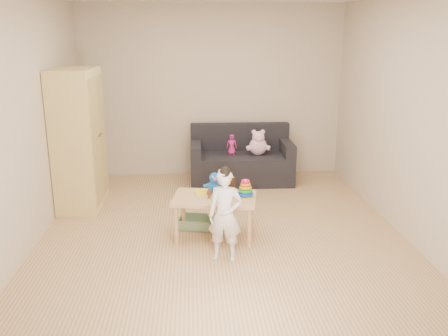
{
  "coord_description": "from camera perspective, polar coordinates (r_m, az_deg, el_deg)",
  "views": [
    {
      "loc": [
        -0.31,
        -5.04,
        2.16
      ],
      "look_at": [
        0.05,
        0.25,
        0.65
      ],
      "focal_mm": 38.0,
      "sensor_mm": 36.0,
      "label": 1
    }
  ],
  "objects": [
    {
      "name": "wooden_figure",
      "position": [
        5.06,
        -1.79,
        -3.03
      ],
      "size": [
        0.05,
        0.04,
        0.11
      ],
      "primitive_type": null,
      "rotation": [
        0.0,
        0.0,
        -0.09
      ],
      "color": "brown",
      "rests_on": "play_table"
    },
    {
      "name": "pink_bear",
      "position": [
        7.02,
        4.12,
        2.87
      ],
      "size": [
        0.31,
        0.27,
        0.32
      ],
      "primitive_type": null,
      "rotation": [
        0.0,
        0.0,
        -0.13
      ],
      "color": "#FFBBDE",
      "rests_on": "sofa"
    },
    {
      "name": "blue_plush",
      "position": [
        5.17,
        -1.12,
        -1.8
      ],
      "size": [
        0.22,
        0.18,
        0.25
      ],
      "primitive_type": null,
      "rotation": [
        0.0,
        0.0,
        0.09
      ],
      "color": "blue",
      "rests_on": "play_table"
    },
    {
      "name": "play_table",
      "position": [
        5.2,
        -1.13,
        -5.9
      ],
      "size": [
        0.96,
        0.69,
        0.47
      ],
      "primitive_type": "cube",
      "rotation": [
        0.0,
        0.0,
        -0.16
      ],
      "color": "tan",
      "rests_on": "ground"
    },
    {
      "name": "toddler",
      "position": [
        4.63,
        0.13,
        -5.83
      ],
      "size": [
        0.37,
        0.29,
        0.9
      ],
      "primitive_type": "imported",
      "rotation": [
        0.0,
        0.0,
        -0.21
      ],
      "color": "white",
      "rests_on": "ground"
    },
    {
      "name": "brown_bottle",
      "position": [
        5.23,
        0.92,
        -1.91
      ],
      "size": [
        0.08,
        0.08,
        0.23
      ],
      "color": "black",
      "rests_on": "play_table"
    },
    {
      "name": "yellow_book",
      "position": [
        5.24,
        -2.45,
        -2.91
      ],
      "size": [
        0.22,
        0.22,
        0.01
      ],
      "primitive_type": "cube",
      "rotation": [
        0.0,
        0.0,
        0.16
      ],
      "color": "yellow",
      "rests_on": "play_table"
    },
    {
      "name": "ring_stacker",
      "position": [
        5.08,
        2.59,
        -2.7
      ],
      "size": [
        0.17,
        0.17,
        0.2
      ],
      "color": "#C8C20A",
      "rests_on": "play_table"
    },
    {
      "name": "wardrobe",
      "position": [
        6.28,
        -17.05,
        3.39
      ],
      "size": [
        0.49,
        0.97,
        1.75
      ],
      "primitive_type": "cube",
      "color": "#EECF82",
      "rests_on": "ground"
    },
    {
      "name": "doll",
      "position": [
        7.0,
        0.94,
        2.8
      ],
      "size": [
        0.17,
        0.12,
        0.3
      ],
      "primitive_type": "imported",
      "rotation": [
        0.0,
        0.0,
        -0.12
      ],
      "color": "#C72579",
      "rests_on": "sofa"
    },
    {
      "name": "storage_bin",
      "position": [
        5.51,
        -3.33,
        -6.52
      ],
      "size": [
        0.46,
        0.39,
        0.12
      ],
      "primitive_type": null,
      "rotation": [
        0.0,
        0.0,
        -0.22
      ],
      "color": "gray",
      "rests_on": "ground"
    },
    {
      "name": "room",
      "position": [
        5.13,
        -0.37,
        6.22
      ],
      "size": [
        4.5,
        4.5,
        4.5
      ],
      "color": "tan",
      "rests_on": "ground"
    },
    {
      "name": "sofa",
      "position": [
        7.12,
        2.09,
        -0.01
      ],
      "size": [
        1.51,
        0.77,
        0.42
      ],
      "primitive_type": "cube",
      "rotation": [
        0.0,
        0.0,
        -0.01
      ],
      "color": "black",
      "rests_on": "ground"
    }
  ]
}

